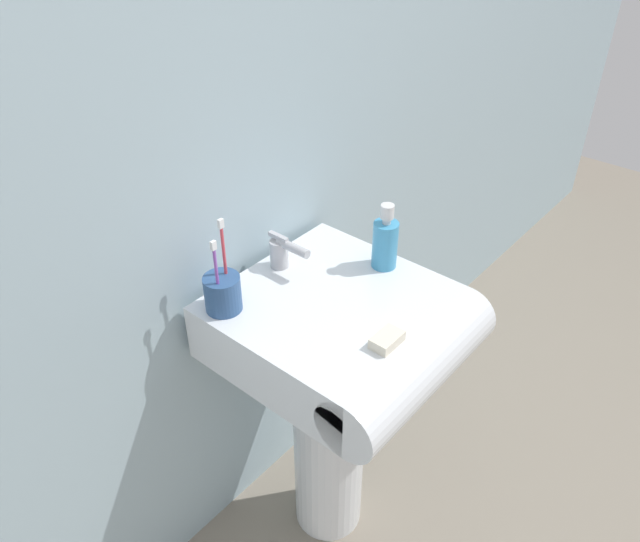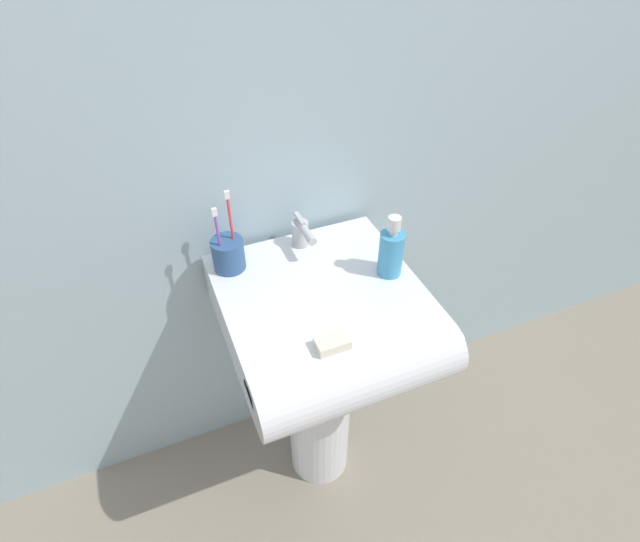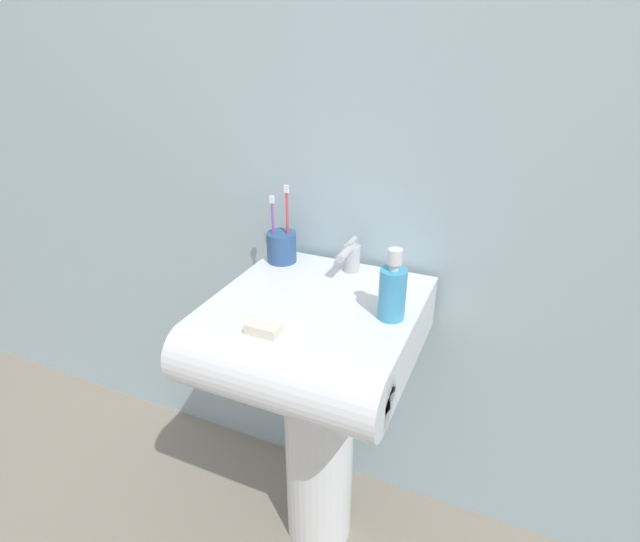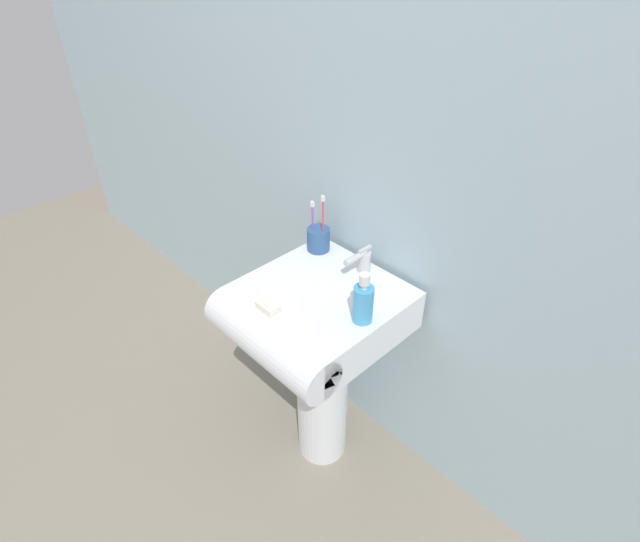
% 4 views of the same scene
% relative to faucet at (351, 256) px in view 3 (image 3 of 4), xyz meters
% --- Properties ---
extents(ground_plane, '(6.00, 6.00, 0.00)m').
position_rel_faucet_xyz_m(ground_plane, '(-0.02, -0.17, -0.87)').
color(ground_plane, gray).
rests_on(ground_plane, ground).
extents(wall_back, '(5.00, 0.05, 2.40)m').
position_rel_faucet_xyz_m(wall_back, '(-0.02, 0.11, 0.33)').
color(wall_back, '#9EB7C1').
rests_on(wall_back, ground).
extents(sink_pedestal, '(0.19, 0.19, 0.68)m').
position_rel_faucet_xyz_m(sink_pedestal, '(-0.02, -0.17, -0.53)').
color(sink_pedestal, white).
rests_on(sink_pedestal, ground).
extents(sink_basin, '(0.48, 0.53, 0.14)m').
position_rel_faucet_xyz_m(sink_basin, '(-0.02, -0.22, -0.12)').
color(sink_basin, white).
rests_on(sink_basin, sink_pedestal).
extents(faucet, '(0.04, 0.12, 0.09)m').
position_rel_faucet_xyz_m(faucet, '(0.00, 0.00, 0.00)').
color(faucet, '#B7B7BC').
rests_on(faucet, sink_basin).
extents(toothbrush_cup, '(0.08, 0.08, 0.22)m').
position_rel_faucet_xyz_m(toothbrush_cup, '(-0.20, -0.01, -0.00)').
color(toothbrush_cup, '#2D5184').
rests_on(toothbrush_cup, sink_basin).
extents(soap_bottle, '(0.06, 0.06, 0.17)m').
position_rel_faucet_xyz_m(soap_bottle, '(0.17, -0.18, 0.02)').
color(soap_bottle, '#3F99CC').
rests_on(soap_bottle, sink_basin).
extents(bar_soap, '(0.07, 0.04, 0.02)m').
position_rel_faucet_xyz_m(bar_soap, '(-0.06, -0.35, -0.03)').
color(bar_soap, silver).
rests_on(bar_soap, sink_basin).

